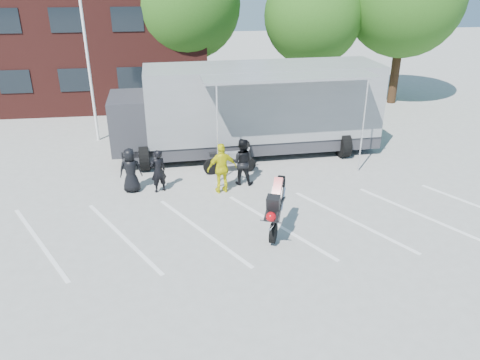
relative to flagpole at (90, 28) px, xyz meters
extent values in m
plane|color=#A2A29D|center=(6.24, -10.00, -5.05)|extent=(100.00, 100.00, 0.00)
cube|color=white|center=(6.24, -9.00, -5.05)|extent=(18.09, 13.33, 0.01)
cube|color=#471A16|center=(-3.76, 8.00, -1.55)|extent=(18.00, 8.00, 7.00)
cylinder|color=white|center=(-0.26, 0.00, -1.05)|extent=(0.12, 0.12, 8.00)
cylinder|color=#382314|center=(4.24, 6.00, -3.43)|extent=(0.50, 0.50, 3.24)
sphere|color=#224B12|center=(4.24, 6.00, 0.53)|extent=(6.12, 6.12, 6.12)
cylinder|color=#382314|center=(11.24, 5.00, -3.61)|extent=(0.50, 0.50, 2.88)
sphere|color=#224B12|center=(11.24, 5.00, -0.09)|extent=(5.44, 5.44, 5.44)
cylinder|color=#382314|center=(16.24, 4.50, -3.34)|extent=(0.50, 0.50, 3.42)
imported|color=black|center=(1.74, -5.86, -4.24)|extent=(0.81, 0.54, 1.63)
imported|color=black|center=(2.71, -6.00, -4.26)|extent=(0.69, 0.58, 1.59)
imported|color=black|center=(5.75, -5.74, -4.17)|extent=(1.00, 0.86, 1.76)
imported|color=yellow|center=(4.96, -6.36, -4.13)|extent=(1.15, 0.66, 1.84)
camera|label=1|loc=(3.53, -21.50, 2.33)|focal=35.00mm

